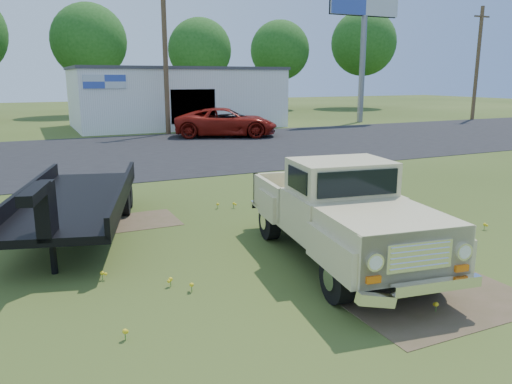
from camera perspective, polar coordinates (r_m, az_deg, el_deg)
ground at (r=10.00m, az=1.42°, el=-7.19°), size 140.00×140.00×0.00m
asphalt_lot at (r=24.02m, az=-14.77°, el=4.29°), size 90.00×14.00×0.02m
dirt_patch_a at (r=8.57m, az=20.03°, el=-11.57°), size 3.00×2.00×0.01m
dirt_patch_b at (r=12.58m, az=-14.04°, el=-3.33°), size 2.20×1.60×0.01m
commercial_building at (r=36.85m, az=-9.15°, el=10.72°), size 14.20×8.20×4.15m
billboard at (r=40.79m, az=12.31°, el=19.86°), size 6.10×0.45×11.05m
utility_pole_mid at (r=31.51m, az=-10.31°, el=14.87°), size 1.60×0.30×9.00m
utility_pole_east at (r=45.77m, az=23.98°, el=13.34°), size 1.60×0.30×9.00m
treeline_d at (r=49.39m, az=-18.55°, el=16.01°), size 6.72×6.72×10.00m
treeline_e at (r=50.15m, az=-6.43°, el=15.80°), size 6.08×6.08×9.04m
treeline_f at (r=56.43m, az=2.74°, el=15.86°), size 6.40×6.40×9.52m
treeline_g at (r=60.56m, az=12.20°, el=16.30°), size 7.36×7.36×10.95m
vintage_pickup_truck at (r=9.53m, az=9.53°, el=-2.19°), size 2.86×5.67×1.97m
flatbed_trailer at (r=11.84m, az=-19.90°, el=-0.33°), size 3.80×6.80×1.76m
red_pickup at (r=29.85m, az=-3.45°, el=7.93°), size 6.62×4.84×1.67m
dark_sedan at (r=30.50m, az=-2.37°, el=7.79°), size 4.33×2.37×1.40m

